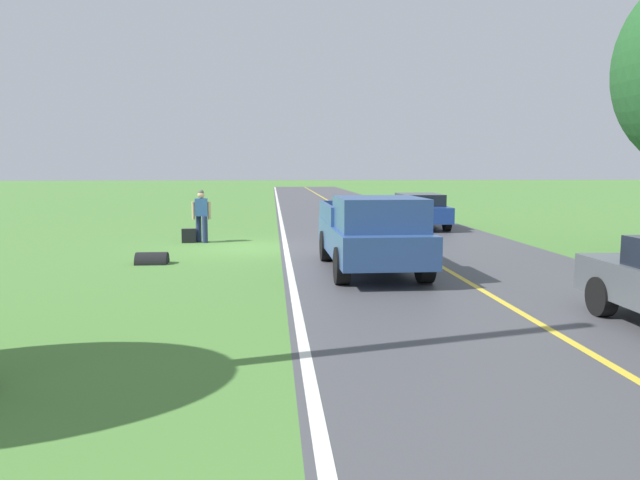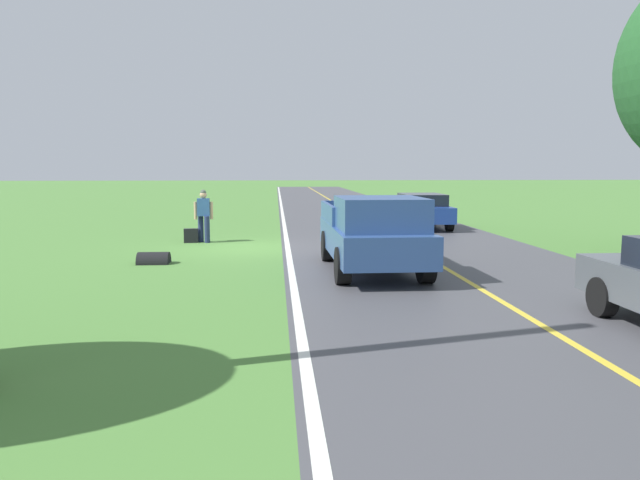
% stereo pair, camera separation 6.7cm
% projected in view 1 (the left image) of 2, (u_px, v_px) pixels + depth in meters
% --- Properties ---
extents(ground_plane, '(200.00, 200.00, 0.00)m').
position_uv_depth(ground_plane, '(247.00, 248.00, 18.76)').
color(ground_plane, '#4C7F38').
extents(road_surface, '(7.97, 120.00, 0.00)m').
position_uv_depth(road_surface, '(406.00, 246.00, 19.16)').
color(road_surface, '#47474C').
rests_on(road_surface, ground).
extents(lane_edge_line, '(0.16, 117.60, 0.00)m').
position_uv_depth(lane_edge_line, '(286.00, 247.00, 18.86)').
color(lane_edge_line, silver).
rests_on(lane_edge_line, ground).
extents(lane_centre_line, '(0.14, 117.60, 0.00)m').
position_uv_depth(lane_centre_line, '(406.00, 246.00, 19.16)').
color(lane_centre_line, gold).
rests_on(lane_centre_line, ground).
extents(hitchhiker_walking, '(0.62, 0.51, 1.75)m').
position_uv_depth(hitchhiker_walking, '(201.00, 213.00, 20.07)').
color(hitchhiker_walking, navy).
rests_on(hitchhiker_walking, ground).
extents(suitcase_carried, '(0.47, 0.22, 0.47)m').
position_uv_depth(suitcase_carried, '(189.00, 236.00, 20.03)').
color(suitcase_carried, black).
rests_on(suitcase_carried, ground).
extents(pickup_truck_passing, '(2.14, 5.42, 1.82)m').
position_uv_depth(pickup_truck_passing, '(372.00, 232.00, 14.30)').
color(pickup_truck_passing, '#2D4C84').
rests_on(pickup_truck_passing, ground).
extents(sedan_near_oncoming, '(2.03, 4.45, 1.41)m').
position_uv_depth(sedan_near_oncoming, '(418.00, 210.00, 24.95)').
color(sedan_near_oncoming, navy).
rests_on(sedan_near_oncoming, ground).
extents(drainage_culvert, '(0.80, 0.60, 0.60)m').
position_uv_depth(drainage_culvert, '(152.00, 264.00, 15.70)').
color(drainage_culvert, black).
rests_on(drainage_culvert, ground).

